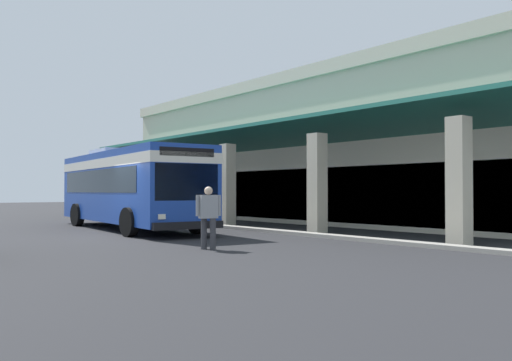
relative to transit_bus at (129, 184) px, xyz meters
name	(u,v)px	position (x,y,z in m)	size (l,w,h in m)	color
ground	(297,227)	(3.31, 6.34, -1.85)	(120.00, 120.00, 0.00)	#262628
curb_strip	(205,225)	(0.45, 3.42, -1.79)	(34.64, 0.50, 0.12)	#9E998E
plaza_building	(351,153)	(0.45, 13.05, 1.82)	(29.17, 14.44, 7.34)	beige
transit_bus	(129,184)	(0.00, 0.00, 0.00)	(11.40, 3.61, 3.34)	#193D9E
pedestrian	(208,214)	(8.50, -1.67, -0.91)	(0.39, 0.65, 1.67)	#38383D
potted_palm	(165,208)	(-6.23, 5.10, -1.26)	(1.86, 1.56, 2.60)	gray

